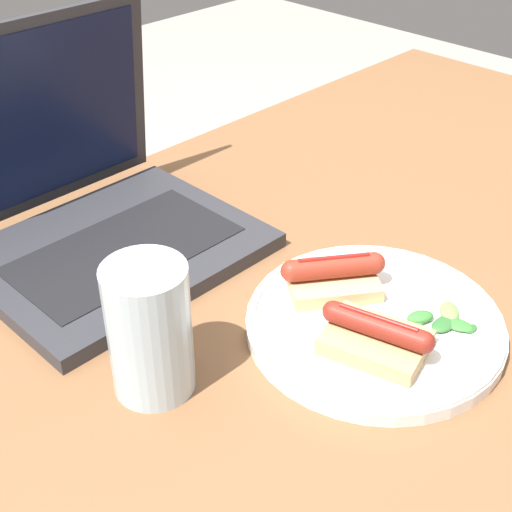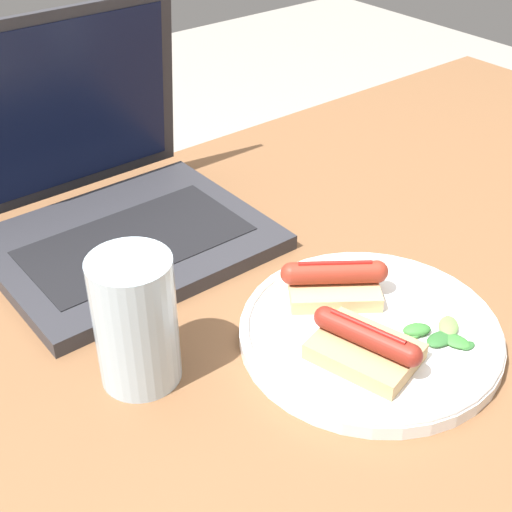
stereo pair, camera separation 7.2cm
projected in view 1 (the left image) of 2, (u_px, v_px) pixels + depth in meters
The scene contains 7 objects.
desk at pixel (301, 314), 0.84m from camera, with size 1.46×0.70×0.77m.
laptop at pixel (94, 212), 0.82m from camera, with size 0.31×0.27×0.25m.
plate at pixel (374, 322), 0.71m from camera, with size 0.26×0.26×0.02m.
sausage_toast_left at pixel (376, 337), 0.66m from camera, with size 0.09×0.11×0.04m.
sausage_toast_middle at pixel (333, 276), 0.74m from camera, with size 0.11×0.11×0.04m.
salad_pile at pixel (440, 319), 0.70m from camera, with size 0.06×0.06×0.01m.
drinking_glass at pixel (150, 330), 0.62m from camera, with size 0.07×0.07×0.13m.
Camera 1 is at (-0.50, -0.42, 1.24)m, focal length 50.00 mm.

